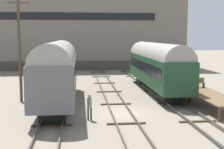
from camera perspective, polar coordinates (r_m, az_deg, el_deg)
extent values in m
plane|color=slate|center=(23.86, 1.56, -7.08)|extent=(200.00, 200.00, 0.00)
cube|color=#4C4742|center=(23.77, -12.12, -6.85)|extent=(0.08, 60.00, 0.16)
cube|color=#4C4742|center=(23.65, -8.64, -6.84)|extent=(0.08, 60.00, 0.16)
cube|color=#3D2D1E|center=(20.84, -11.01, -9.17)|extent=(2.60, 0.24, 0.10)
cube|color=#3D2D1E|center=(26.64, -9.89, -5.58)|extent=(2.60, 0.24, 0.10)
cube|color=#3D2D1E|center=(32.51, -9.17, -3.27)|extent=(2.60, 0.24, 0.10)
cube|color=#3D2D1E|center=(38.42, -8.68, -1.67)|extent=(2.60, 0.24, 0.10)
cube|color=#3D2D1E|center=(44.36, -8.32, -0.50)|extent=(2.60, 0.24, 0.10)
cube|color=#3D2D1E|center=(50.31, -8.04, 0.39)|extent=(2.60, 0.24, 0.10)
cube|color=#4C4742|center=(23.74, -0.17, -6.71)|extent=(0.08, 60.00, 0.16)
cube|color=#4C4742|center=(23.92, 3.27, -6.61)|extent=(0.08, 60.00, 0.16)
cube|color=#3D2D1E|center=(20.98, 2.64, -8.94)|extent=(2.60, 0.24, 0.10)
cube|color=#3D2D1E|center=(26.75, 0.72, -5.42)|extent=(2.60, 0.24, 0.10)
cube|color=#3D2D1E|center=(32.60, -0.51, -3.15)|extent=(2.60, 0.24, 0.10)
cube|color=#3D2D1E|center=(38.50, -1.36, -1.58)|extent=(2.60, 0.24, 0.10)
cube|color=#3D2D1E|center=(44.42, -1.98, -0.42)|extent=(2.60, 0.24, 0.10)
cube|color=#3D2D1E|center=(50.36, -2.45, 0.47)|extent=(2.60, 0.24, 0.10)
cube|color=#4C4742|center=(24.71, 11.31, -6.30)|extent=(0.08, 60.00, 0.16)
cube|color=#4C4742|center=(25.16, 14.45, -6.14)|extent=(0.08, 60.00, 0.16)
cube|color=#3D2D1E|center=(22.23, 15.40, -8.27)|extent=(2.60, 0.24, 0.10)
cube|color=#3D2D1E|center=(27.74, 10.89, -5.10)|extent=(2.60, 0.24, 0.10)
cube|color=#3D2D1E|center=(33.42, 7.92, -2.97)|extent=(2.60, 0.24, 0.10)
cube|color=#3D2D1E|center=(39.19, 5.82, -1.46)|extent=(2.60, 0.24, 0.10)
cube|color=#3D2D1E|center=(45.02, 4.27, -0.33)|extent=(2.60, 0.24, 0.10)
cube|color=#3D2D1E|center=(50.90, 3.08, 0.53)|extent=(2.60, 0.24, 0.10)
cube|color=black|center=(32.10, -9.22, -2.59)|extent=(1.80, 2.40, 1.00)
cube|color=black|center=(22.33, -10.67, -6.87)|extent=(1.80, 2.40, 1.00)
cube|color=slate|center=(26.88, -9.90, -0.20)|extent=(2.98, 15.36, 2.96)
cube|color=black|center=(26.83, -9.92, 0.55)|extent=(3.02, 14.13, 1.07)
cylinder|color=gray|center=(26.73, -9.97, 2.94)|extent=(2.84, 15.06, 2.84)
cube|color=black|center=(38.24, 6.11, -0.99)|extent=(1.80, 2.40, 1.00)
cube|color=black|center=(28.05, 10.65, -4.02)|extent=(1.80, 2.40, 1.00)
cube|color=#1E4228|center=(32.86, 8.09, 0.96)|extent=(2.87, 16.39, 2.75)
cube|color=black|center=(32.83, 8.10, 1.53)|extent=(2.91, 15.08, 0.99)
cylinder|color=gray|center=(32.74, 8.13, 3.36)|extent=(2.73, 16.06, 2.73)
cube|color=brown|center=(28.10, 16.10, -2.99)|extent=(2.46, 11.89, 0.10)
cylinder|color=brown|center=(22.59, 19.03, -6.97)|extent=(0.20, 0.20, 1.01)
cylinder|color=brown|center=(33.23, 10.60, -2.28)|extent=(0.20, 0.20, 1.01)
cylinder|color=brown|center=(33.90, 14.11, -2.19)|extent=(0.20, 0.20, 1.01)
cylinder|color=brown|center=(27.81, 14.00, -4.19)|extent=(0.20, 0.20, 1.01)
cylinder|color=brown|center=(28.62, 18.07, -4.02)|extent=(0.20, 0.20, 1.01)
cube|color=brown|center=(29.64, 15.34, -1.51)|extent=(1.40, 0.40, 0.06)
cube|color=brown|center=(29.76, 15.24, -0.98)|extent=(1.40, 0.06, 0.45)
cube|color=black|center=(29.46, 14.25, -1.98)|extent=(0.06, 0.40, 0.40)
cube|color=black|center=(29.89, 16.39, -1.92)|extent=(0.06, 0.40, 0.40)
cylinder|color=#282833|center=(21.87, -4.38, -7.23)|extent=(0.12, 0.12, 0.88)
cylinder|color=#282833|center=(21.87, -3.86, -7.22)|extent=(0.12, 0.12, 0.88)
cylinder|color=gray|center=(21.68, -4.14, -5.15)|extent=(0.32, 0.32, 0.74)
sphere|color=tan|center=(21.59, -4.15, -3.89)|extent=(0.24, 0.24, 0.24)
cylinder|color=#473828|center=(28.32, -16.55, 4.93)|extent=(0.24, 0.24, 9.84)
cube|color=#473828|center=(28.45, -16.82, 12.47)|extent=(1.80, 0.12, 0.12)
cube|color=#46403A|center=(59.83, -6.63, 2.22)|extent=(38.80, 13.27, 1.65)
cube|color=slate|center=(59.71, -6.74, 10.14)|extent=(38.80, 13.27, 14.87)
cube|color=black|center=(53.04, -6.84, 10.53)|extent=(27.16, 0.10, 1.20)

